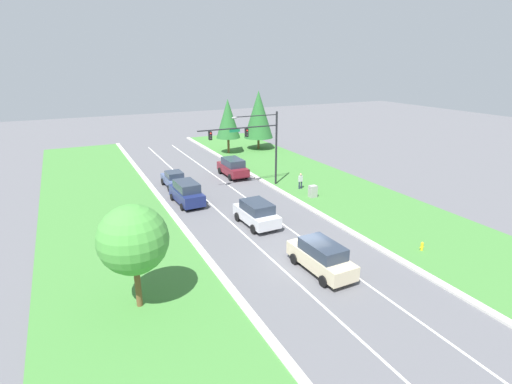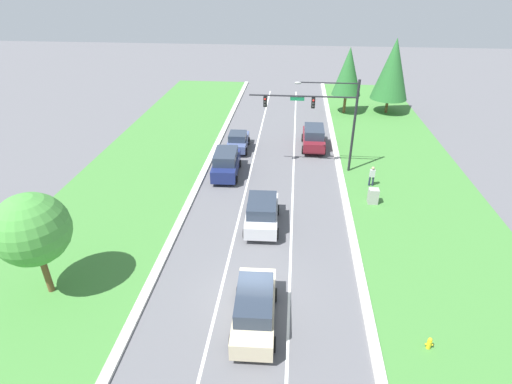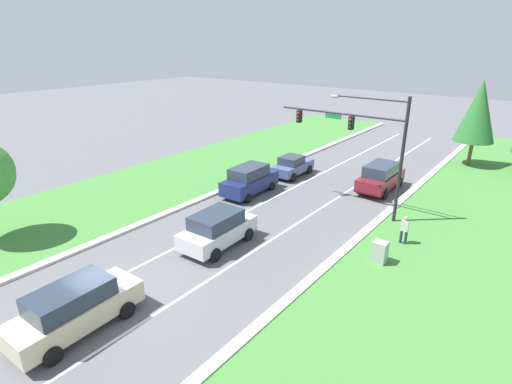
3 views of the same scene
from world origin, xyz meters
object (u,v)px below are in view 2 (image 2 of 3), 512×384
at_px(silver_suv, 262,212).
at_px(navy_suv, 226,163).
at_px(pedestrian, 372,176).
at_px(conifer_near_right_tree, 393,69).
at_px(traffic_signal_mast, 324,111).
at_px(burgundy_suv, 314,137).
at_px(oak_near_left_tree, 32,230).
at_px(slate_blue_sedan, 238,141).
at_px(fire_hydrant, 429,344).
at_px(champagne_suv, 255,307).
at_px(utility_cabinet, 373,196).
at_px(conifer_far_right_tree, 348,71).

xyz_separation_m(silver_suv, navy_suv, (-3.54, 7.24, 0.04)).
distance_m(pedestrian, conifer_near_right_tree, 19.89).
relative_size(traffic_signal_mast, conifer_near_right_tree, 1.00).
bearing_deg(silver_suv, burgundy_suv, 72.87).
relative_size(silver_suv, oak_near_left_tree, 0.80).
bearing_deg(silver_suv, pedestrian, 36.24).
height_order(burgundy_suv, slate_blue_sedan, burgundy_suv).
height_order(fire_hydrant, oak_near_left_tree, oak_near_left_tree).
bearing_deg(champagne_suv, slate_blue_sedan, 97.95).
bearing_deg(slate_blue_sedan, burgundy_suv, 8.10).
bearing_deg(fire_hydrant, utility_cabinet, 92.16).
bearing_deg(conifer_near_right_tree, utility_cabinet, -102.79).
bearing_deg(oak_near_left_tree, burgundy_suv, 55.90).
bearing_deg(pedestrian, slate_blue_sedan, -31.40).
bearing_deg(slate_blue_sedan, fire_hydrant, -63.23).
distance_m(burgundy_suv, conifer_near_right_tree, 15.03).
height_order(traffic_signal_mast, navy_suv, traffic_signal_mast).
relative_size(champagne_suv, conifer_far_right_tree, 0.67).
distance_m(silver_suv, slate_blue_sedan, 13.02).
height_order(oak_near_left_tree, conifer_far_right_tree, conifer_far_right_tree).
bearing_deg(champagne_suv, conifer_near_right_tree, 68.00).
height_order(traffic_signal_mast, fire_hydrant, traffic_signal_mast).
relative_size(slate_blue_sedan, oak_near_left_tree, 0.73).
bearing_deg(burgundy_suv, oak_near_left_tree, -124.20).
xyz_separation_m(burgundy_suv, pedestrian, (4.26, -7.45, -0.12)).
bearing_deg(navy_suv, slate_blue_sedan, 85.05).
relative_size(utility_cabinet, fire_hydrant, 1.72).
height_order(silver_suv, pedestrian, silver_suv).
bearing_deg(burgundy_suv, conifer_far_right_tree, 70.12).
xyz_separation_m(traffic_signal_mast, slate_blue_sedan, (-7.39, 3.75, -4.27)).
height_order(conifer_near_right_tree, oak_near_left_tree, conifer_near_right_tree).
height_order(navy_suv, champagne_suv, navy_suv).
relative_size(champagne_suv, utility_cabinet, 4.19).
height_order(conifer_near_right_tree, conifer_far_right_tree, conifer_near_right_tree).
height_order(silver_suv, conifer_far_right_tree, conifer_far_right_tree).
relative_size(slate_blue_sedan, conifer_near_right_tree, 0.50).
bearing_deg(slate_blue_sedan, silver_suv, -76.43).
relative_size(burgundy_suv, conifer_far_right_tree, 0.66).
distance_m(navy_suv, burgundy_suv, 9.75).
relative_size(traffic_signal_mast, conifer_far_right_tree, 1.12).
bearing_deg(champagne_suv, traffic_signal_mast, 75.77).
bearing_deg(champagne_suv, fire_hydrant, -7.53).
relative_size(silver_suv, burgundy_suv, 0.93).
bearing_deg(silver_suv, champagne_suv, -89.49).
height_order(utility_cabinet, pedestrian, pedestrian).
distance_m(silver_suv, pedestrian, 10.16).
bearing_deg(conifer_far_right_tree, slate_blue_sedan, -132.35).
relative_size(navy_suv, conifer_far_right_tree, 0.65).
bearing_deg(oak_near_left_tree, pedestrian, 36.21).
height_order(traffic_signal_mast, champagne_suv, traffic_signal_mast).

